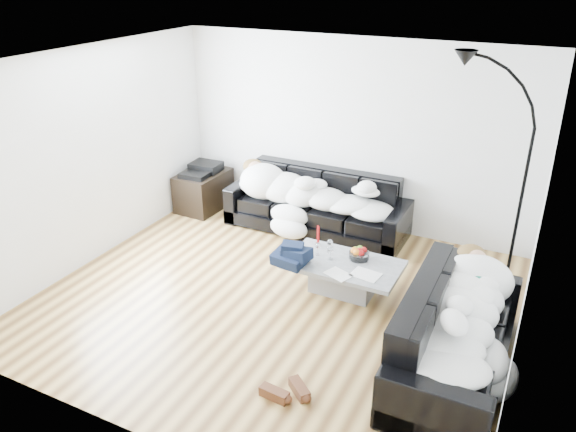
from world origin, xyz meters
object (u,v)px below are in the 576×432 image
at_px(coffee_table, 343,277).
at_px(fruit_bowl, 359,253).
at_px(av_cabinet, 204,190).
at_px(shoes, 286,391).
at_px(stereo, 202,169).
at_px(candle_right, 319,236).
at_px(sleeper_back, 315,189).
at_px(sleeper_right, 460,312).
at_px(candle_left, 318,235).
at_px(wine_glass_c, 330,253).
at_px(floor_lamp, 522,193).
at_px(sofa_back, 316,203).
at_px(sofa_right, 457,332).
at_px(wine_glass_b, 318,249).
at_px(wine_glass_a, 330,246).

distance_m(coffee_table, fruit_bowl, 0.33).
height_order(fruit_bowl, av_cabinet, av_cabinet).
distance_m(shoes, stereo, 4.29).
relative_size(coffee_table, candle_right, 5.08).
height_order(sleeper_back, coffee_table, sleeper_back).
xyz_separation_m(sleeper_right, candle_right, (-1.82, 1.06, -0.14)).
bearing_deg(candle_left, candle_right, -38.16).
relative_size(coffee_table, stereo, 2.90).
distance_m(shoes, av_cabinet, 4.26).
bearing_deg(wine_glass_c, av_cabinet, 153.86).
height_order(shoes, stereo, stereo).
xyz_separation_m(fruit_bowl, floor_lamp, (1.54, 0.86, 0.71)).
height_order(sofa_back, fruit_bowl, sofa_back).
height_order(sleeper_back, fruit_bowl, sleeper_back).
bearing_deg(stereo, sofa_back, -1.44).
xyz_separation_m(candle_left, candle_right, (0.02, -0.02, -0.00)).
distance_m(sofa_right, candle_left, 2.13).
bearing_deg(wine_glass_b, av_cabinet, 152.98).
xyz_separation_m(sleeper_back, av_cabinet, (-1.84, -0.01, -0.35)).
xyz_separation_m(candle_right, av_cabinet, (-2.34, 1.03, -0.21)).
relative_size(coffee_table, wine_glass_a, 7.82).
xyz_separation_m(candle_right, stereo, (-2.34, 1.03, 0.14)).
height_order(sofa_back, floor_lamp, floor_lamp).
height_order(sofa_right, shoes, sofa_right).
xyz_separation_m(shoes, av_cabinet, (-2.93, 3.08, 0.23)).
distance_m(coffee_table, wine_glass_c, 0.32).
height_order(sleeper_back, wine_glass_c, sleeper_back).
bearing_deg(candle_right, sofa_back, 114.80).
bearing_deg(fruit_bowl, wine_glass_b, -164.66).
xyz_separation_m(sofa_right, sleeper_right, (0.00, -0.00, 0.22)).
distance_m(coffee_table, floor_lamp, 2.17).
bearing_deg(sofa_right, fruit_bowl, 52.72).
xyz_separation_m(wine_glass_c, shoes, (0.34, -1.81, -0.41)).
relative_size(wine_glass_a, stereo, 0.37).
relative_size(coffee_table, av_cabinet, 1.54).
relative_size(sofa_back, sofa_right, 1.20).
bearing_deg(av_cabinet, sofa_right, -24.07).
height_order(wine_glass_b, floor_lamp, floor_lamp).
relative_size(wine_glass_a, candle_right, 0.65).
bearing_deg(wine_glass_b, shoes, -74.47).
xyz_separation_m(candle_left, stereo, (-2.32, 1.01, 0.13)).
relative_size(sleeper_right, wine_glass_c, 10.33).
height_order(wine_glass_a, av_cabinet, av_cabinet).
xyz_separation_m(sofa_back, candle_right, (0.50, -1.08, 0.09)).
distance_m(wine_glass_b, floor_lamp, 2.33).
height_order(candle_left, shoes, candle_left).
height_order(sofa_right, coffee_table, sofa_right).
xyz_separation_m(fruit_bowl, candle_right, (-0.54, 0.08, 0.05)).
bearing_deg(shoes, sofa_right, 56.09).
bearing_deg(candle_right, wine_glass_a, -25.79).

